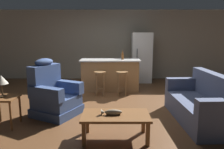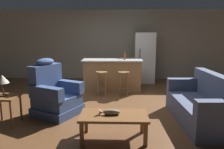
{
  "view_description": "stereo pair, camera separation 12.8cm",
  "coord_description": "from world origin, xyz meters",
  "px_view_note": "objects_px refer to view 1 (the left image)",
  "views": [
    {
      "loc": [
        0.06,
        -5.25,
        1.7
      ],
      "look_at": [
        0.04,
        -0.1,
        0.75
      ],
      "focal_mm": 35.0,
      "sensor_mm": 36.0,
      "label": 1
    },
    {
      "loc": [
        0.19,
        -5.25,
        1.7
      ],
      "look_at": [
        0.04,
        -0.1,
        0.75
      ],
      "focal_mm": 35.0,
      "sensor_mm": 36.0,
      "label": 2
    }
  ],
  "objects_px": {
    "table_lamp": "(3,81)",
    "recliner_near_lamp": "(55,95)",
    "kitchen_island": "(111,75)",
    "bar_stool_right": "(123,79)",
    "couch": "(203,104)",
    "coffee_table": "(117,118)",
    "end_table": "(5,102)",
    "refrigerator": "(142,58)",
    "bar_stool_left": "(101,79)",
    "fish_figurine": "(112,112)",
    "bottle_tall_green": "(124,56)"
  },
  "relations": [
    {
      "from": "table_lamp",
      "to": "recliner_near_lamp",
      "type": "bearing_deg",
      "value": 38.3
    },
    {
      "from": "kitchen_island",
      "to": "table_lamp",
      "type": "bearing_deg",
      "value": -125.86
    },
    {
      "from": "recliner_near_lamp",
      "to": "bar_stool_right",
      "type": "height_order",
      "value": "recliner_near_lamp"
    },
    {
      "from": "couch",
      "to": "table_lamp",
      "type": "relative_size",
      "value": 4.69
    },
    {
      "from": "coffee_table",
      "to": "recliner_near_lamp",
      "type": "distance_m",
      "value": 1.73
    },
    {
      "from": "end_table",
      "to": "table_lamp",
      "type": "bearing_deg",
      "value": -175.58
    },
    {
      "from": "kitchen_island",
      "to": "coffee_table",
      "type": "bearing_deg",
      "value": -87.89
    },
    {
      "from": "kitchen_island",
      "to": "refrigerator",
      "type": "xyz_separation_m",
      "value": [
        1.11,
        1.2,
        0.4
      ]
    },
    {
      "from": "bar_stool_left",
      "to": "refrigerator",
      "type": "height_order",
      "value": "refrigerator"
    },
    {
      "from": "end_table",
      "to": "bar_stool_right",
      "type": "distance_m",
      "value": 3.09
    },
    {
      "from": "fish_figurine",
      "to": "bar_stool_right",
      "type": "height_order",
      "value": "bar_stool_right"
    },
    {
      "from": "bar_stool_left",
      "to": "refrigerator",
      "type": "xyz_separation_m",
      "value": [
        1.39,
        1.83,
        0.41
      ]
    },
    {
      "from": "couch",
      "to": "bar_stool_left",
      "type": "height_order",
      "value": "couch"
    },
    {
      "from": "bar_stool_right",
      "to": "refrigerator",
      "type": "relative_size",
      "value": 0.39
    },
    {
      "from": "bar_stool_left",
      "to": "end_table",
      "type": "bearing_deg",
      "value": -128.72
    },
    {
      "from": "end_table",
      "to": "bar_stool_left",
      "type": "height_order",
      "value": "bar_stool_left"
    },
    {
      "from": "fish_figurine",
      "to": "refrigerator",
      "type": "distance_m",
      "value": 4.6
    },
    {
      "from": "recliner_near_lamp",
      "to": "bar_stool_left",
      "type": "bearing_deg",
      "value": 85.15
    },
    {
      "from": "refrigerator",
      "to": "bar_stool_right",
      "type": "bearing_deg",
      "value": -112.9
    },
    {
      "from": "coffee_table",
      "to": "bar_stool_left",
      "type": "bearing_deg",
      "value": 98.68
    },
    {
      "from": "end_table",
      "to": "refrigerator",
      "type": "distance_m",
      "value": 4.98
    },
    {
      "from": "fish_figurine",
      "to": "end_table",
      "type": "distance_m",
      "value": 2.07
    },
    {
      "from": "fish_figurine",
      "to": "bottle_tall_green",
      "type": "distance_m",
      "value": 3.29
    },
    {
      "from": "table_lamp",
      "to": "bar_stool_left",
      "type": "bearing_deg",
      "value": 51.07
    },
    {
      "from": "coffee_table",
      "to": "bottle_tall_green",
      "type": "bearing_deg",
      "value": 85.34
    },
    {
      "from": "couch",
      "to": "recliner_near_lamp",
      "type": "xyz_separation_m",
      "value": [
        -3.03,
        0.37,
        0.08
      ]
    },
    {
      "from": "coffee_table",
      "to": "recliner_near_lamp",
      "type": "height_order",
      "value": "recliner_near_lamp"
    },
    {
      "from": "couch",
      "to": "recliner_near_lamp",
      "type": "relative_size",
      "value": 1.6
    },
    {
      "from": "coffee_table",
      "to": "bar_stool_left",
      "type": "height_order",
      "value": "bar_stool_left"
    },
    {
      "from": "coffee_table",
      "to": "kitchen_island",
      "type": "distance_m",
      "value": 3.24
    },
    {
      "from": "coffee_table",
      "to": "couch",
      "type": "distance_m",
      "value": 1.88
    },
    {
      "from": "table_lamp",
      "to": "bar_stool_right",
      "type": "distance_m",
      "value": 3.13
    },
    {
      "from": "bottle_tall_green",
      "to": "end_table",
      "type": "bearing_deg",
      "value": -130.95
    },
    {
      "from": "coffee_table",
      "to": "fish_figurine",
      "type": "xyz_separation_m",
      "value": [
        -0.07,
        -0.02,
        0.1
      ]
    },
    {
      "from": "bar_stool_left",
      "to": "bar_stool_right",
      "type": "bearing_deg",
      "value": 0.0
    },
    {
      "from": "coffee_table",
      "to": "table_lamp",
      "type": "distance_m",
      "value": 2.2
    },
    {
      "from": "recliner_near_lamp",
      "to": "refrigerator",
      "type": "bearing_deg",
      "value": 82.03
    },
    {
      "from": "fish_figurine",
      "to": "bar_stool_right",
      "type": "distance_m",
      "value": 2.64
    },
    {
      "from": "recliner_near_lamp",
      "to": "bar_stool_left",
      "type": "distance_m",
      "value": 1.73
    },
    {
      "from": "bar_stool_right",
      "to": "bottle_tall_green",
      "type": "relative_size",
      "value": 2.66
    },
    {
      "from": "end_table",
      "to": "refrigerator",
      "type": "bearing_deg",
      "value": 51.98
    },
    {
      "from": "couch",
      "to": "bar_stool_left",
      "type": "relative_size",
      "value": 2.83
    },
    {
      "from": "table_lamp",
      "to": "bottle_tall_green",
      "type": "height_order",
      "value": "bottle_tall_green"
    },
    {
      "from": "coffee_table",
      "to": "end_table",
      "type": "distance_m",
      "value": 2.13
    },
    {
      "from": "end_table",
      "to": "bottle_tall_green",
      "type": "xyz_separation_m",
      "value": [
        2.33,
        2.68,
        0.59
      ]
    },
    {
      "from": "recliner_near_lamp",
      "to": "bar_stool_right",
      "type": "xyz_separation_m",
      "value": [
        1.53,
        1.47,
        0.05
      ]
    },
    {
      "from": "fish_figurine",
      "to": "couch",
      "type": "height_order",
      "value": "couch"
    },
    {
      "from": "bar_stool_left",
      "to": "refrigerator",
      "type": "distance_m",
      "value": 2.33
    },
    {
      "from": "recliner_near_lamp",
      "to": "table_lamp",
      "type": "relative_size",
      "value": 2.93
    },
    {
      "from": "table_lamp",
      "to": "bottle_tall_green",
      "type": "xyz_separation_m",
      "value": [
        2.34,
        2.68,
        0.18
      ]
    }
  ]
}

